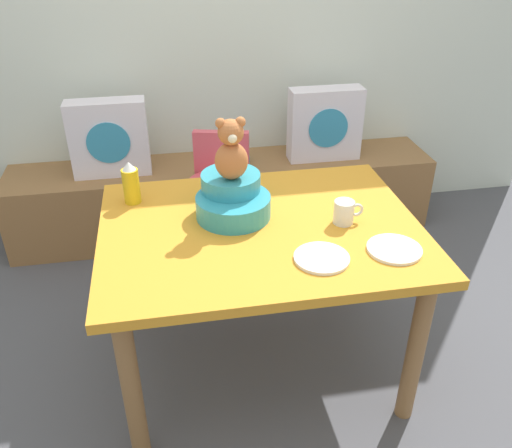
# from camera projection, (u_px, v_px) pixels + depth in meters

# --- Properties ---
(ground_plane) EXTENTS (8.00, 8.00, 0.00)m
(ground_plane) POSITION_uv_depth(u_px,v_px,m) (260.00, 362.00, 2.47)
(ground_plane) COLOR #4C4C51
(back_wall) EXTENTS (4.40, 0.10, 2.60)m
(back_wall) POSITION_uv_depth(u_px,v_px,m) (213.00, 11.00, 3.07)
(back_wall) COLOR silver
(back_wall) RESTS_ON ground_plane
(window_bench) EXTENTS (2.60, 0.44, 0.46)m
(window_bench) POSITION_uv_depth(u_px,v_px,m) (224.00, 197.00, 3.39)
(window_bench) COLOR olive
(window_bench) RESTS_ON ground_plane
(pillow_floral_left) EXTENTS (0.44, 0.15, 0.44)m
(pillow_floral_left) POSITION_uv_depth(u_px,v_px,m) (109.00, 138.00, 3.04)
(pillow_floral_left) COLOR silver
(pillow_floral_left) RESTS_ON window_bench
(pillow_floral_right) EXTENTS (0.44, 0.15, 0.44)m
(pillow_floral_right) POSITION_uv_depth(u_px,v_px,m) (325.00, 124.00, 3.24)
(pillow_floral_right) COLOR silver
(pillow_floral_right) RESTS_ON window_bench
(book_stack) EXTENTS (0.20, 0.14, 0.07)m
(book_stack) POSITION_uv_depth(u_px,v_px,m) (232.00, 158.00, 3.27)
(book_stack) COLOR #559BC6
(book_stack) RESTS_ON window_bench
(dining_table) EXTENTS (1.25, 0.95, 0.74)m
(dining_table) POSITION_uv_depth(u_px,v_px,m) (260.00, 248.00, 2.15)
(dining_table) COLOR orange
(dining_table) RESTS_ON ground_plane
(highchair) EXTENTS (0.40, 0.50, 0.79)m
(highchair) POSITION_uv_depth(u_px,v_px,m) (220.00, 187.00, 2.86)
(highchair) COLOR #D84C59
(highchair) RESTS_ON ground_plane
(infant_seat_teal) EXTENTS (0.30, 0.33, 0.16)m
(infant_seat_teal) POSITION_uv_depth(u_px,v_px,m) (232.00, 198.00, 2.14)
(infant_seat_teal) COLOR teal
(infant_seat_teal) RESTS_ON dining_table
(teddy_bear) EXTENTS (0.13, 0.12, 0.25)m
(teddy_bear) POSITION_uv_depth(u_px,v_px,m) (231.00, 151.00, 2.03)
(teddy_bear) COLOR #B56636
(teddy_bear) RESTS_ON infant_seat_teal
(ketchup_bottle) EXTENTS (0.07, 0.07, 0.18)m
(ketchup_bottle) POSITION_uv_depth(u_px,v_px,m) (131.00, 183.00, 2.22)
(ketchup_bottle) COLOR gold
(ketchup_bottle) RESTS_ON dining_table
(coffee_mug) EXTENTS (0.12, 0.08, 0.09)m
(coffee_mug) POSITION_uv_depth(u_px,v_px,m) (345.00, 212.00, 2.09)
(coffee_mug) COLOR silver
(coffee_mug) RESTS_ON dining_table
(dinner_plate_near) EXTENTS (0.20, 0.20, 0.01)m
(dinner_plate_near) POSITION_uv_depth(u_px,v_px,m) (322.00, 258.00, 1.89)
(dinner_plate_near) COLOR white
(dinner_plate_near) RESTS_ON dining_table
(dinner_plate_far) EXTENTS (0.20, 0.20, 0.01)m
(dinner_plate_far) POSITION_uv_depth(u_px,v_px,m) (394.00, 249.00, 1.94)
(dinner_plate_far) COLOR white
(dinner_plate_far) RESTS_ON dining_table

